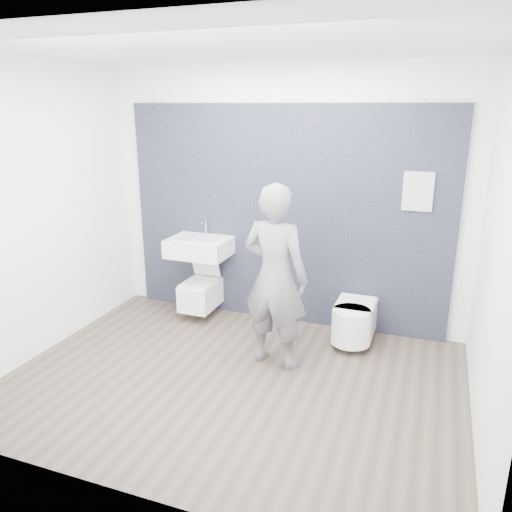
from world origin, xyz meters
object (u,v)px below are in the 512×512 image
(washbasin, at_px, (199,247))
(visitor, at_px, (275,277))
(toilet_rounded, at_px, (353,321))
(toilet_square, at_px, (201,293))

(washbasin, distance_m, visitor, 1.38)
(toilet_rounded, height_order, visitor, visitor)
(washbasin, height_order, visitor, visitor)
(toilet_square, xyz_separation_m, visitor, (1.15, -0.76, 0.58))
(washbasin, bearing_deg, visitor, -33.38)
(washbasin, bearing_deg, toilet_rounded, -2.85)
(visitor, bearing_deg, washbasin, -24.88)
(toilet_rounded, bearing_deg, toilet_square, 177.13)
(visitor, bearing_deg, toilet_square, -24.90)
(toilet_square, distance_m, toilet_rounded, 1.79)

